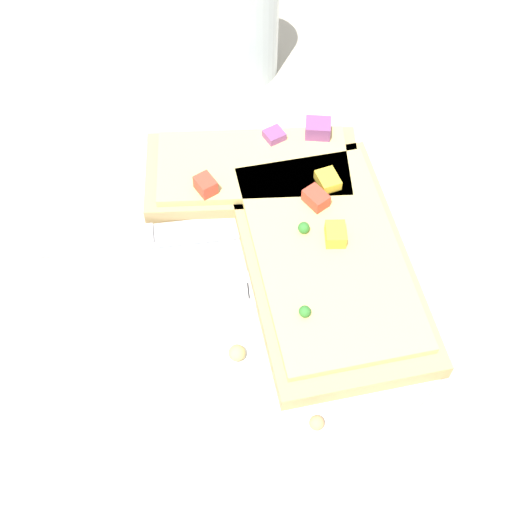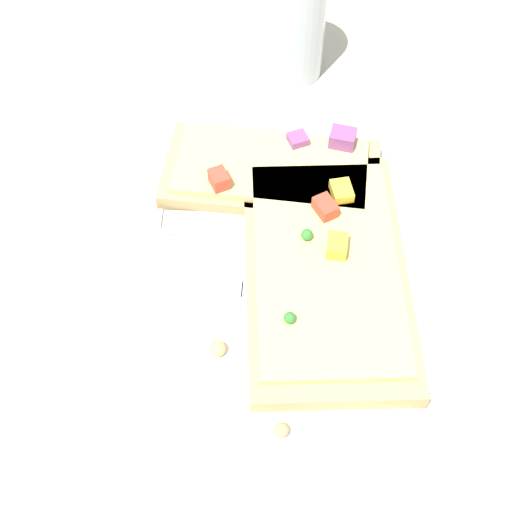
{
  "view_description": "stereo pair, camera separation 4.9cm",
  "coord_description": "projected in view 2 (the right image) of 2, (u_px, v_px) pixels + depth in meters",
  "views": [
    {
      "loc": [
        -0.11,
        -0.25,
        0.43
      ],
      "look_at": [
        0.0,
        0.0,
        0.02
      ],
      "focal_mm": 50.0,
      "sensor_mm": 36.0,
      "label": 1
    },
    {
      "loc": [
        -0.06,
        -0.27,
        0.43
      ],
      "look_at": [
        0.0,
        0.0,
        0.02
      ],
      "focal_mm": 50.0,
      "sensor_mm": 36.0,
      "label": 2
    }
  ],
  "objects": [
    {
      "name": "ground_plane",
      "position": [
        256.0,
        273.0,
        0.51
      ],
      "size": [
        4.0,
        4.0,
        0.0
      ],
      "primitive_type": "plane",
      "color": "#BCB29E"
    },
    {
      "name": "plate",
      "position": [
        256.0,
        269.0,
        0.51
      ],
      "size": [
        0.29,
        0.29,
        0.01
      ],
      "color": "white",
      "rests_on": "ground"
    },
    {
      "name": "fork",
      "position": [
        220.0,
        287.0,
        0.49
      ],
      "size": [
        0.22,
        0.09,
        0.01
      ],
      "rotation": [
        0.0,
        0.0,
        5.98
      ],
      "color": "#B7B7BC",
      "rests_on": "plate"
    },
    {
      "name": "knife",
      "position": [
        174.0,
        221.0,
        0.52
      ],
      "size": [
        0.21,
        0.07,
        0.01
      ],
      "rotation": [
        0.0,
        0.0,
        6.02
      ],
      "color": "#B7B7BC",
      "rests_on": "plate"
    },
    {
      "name": "pizza_slice_main",
      "position": [
        326.0,
        270.0,
        0.49
      ],
      "size": [
        0.14,
        0.21,
        0.03
      ],
      "rotation": [
        0.0,
        0.0,
        1.38
      ],
      "color": "tan",
      "rests_on": "plate"
    },
    {
      "name": "pizza_slice_corner",
      "position": [
        272.0,
        172.0,
        0.53
      ],
      "size": [
        0.18,
        0.13,
        0.03
      ],
      "rotation": [
        0.0,
        0.0,
        5.93
      ],
      "color": "tan",
      "rests_on": "plate"
    },
    {
      "name": "crumb_scatter",
      "position": [
        226.0,
        288.0,
        0.48
      ],
      "size": [
        0.06,
        0.21,
        0.01
      ],
      "color": "#D1B86F",
      "rests_on": "plate"
    },
    {
      "name": "drinking_glass",
      "position": [
        288.0,
        22.0,
        0.59
      ],
      "size": [
        0.06,
        0.06,
        0.1
      ],
      "color": "silver",
      "rests_on": "ground"
    }
  ]
}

